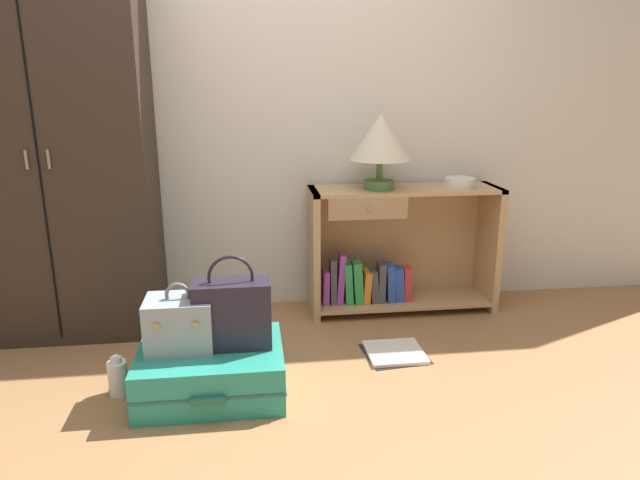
{
  "coord_description": "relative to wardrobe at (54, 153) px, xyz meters",
  "views": [
    {
      "loc": [
        -0.08,
        -1.84,
        1.32
      ],
      "look_at": [
        0.27,
        0.89,
        0.55
      ],
      "focal_mm": 31.73,
      "sensor_mm": 36.0,
      "label": 1
    }
  ],
  "objects": [
    {
      "name": "bookshelf",
      "position": [
        1.82,
        0.07,
        -0.62
      ],
      "size": [
        1.1,
        0.34,
        0.74
      ],
      "color": "tan",
      "rests_on": "ground_plane"
    },
    {
      "name": "wardrobe",
      "position": [
        0.0,
        0.0,
        0.0
      ],
      "size": [
        0.97,
        0.47,
        1.94
      ],
      "color": "#33261E",
      "rests_on": "ground_plane"
    },
    {
      "name": "bottle",
      "position": [
        0.39,
        -0.74,
        -0.89
      ],
      "size": [
        0.08,
        0.08,
        0.18
      ],
      "color": "white",
      "rests_on": "ground_plane"
    },
    {
      "name": "train_case",
      "position": [
        0.67,
        -0.76,
        -0.64
      ],
      "size": [
        0.28,
        0.22,
        0.3
      ],
      "color": "#8E99A3",
      "rests_on": "suitcase_large"
    },
    {
      "name": "table_lamp",
      "position": [
        1.71,
        0.02,
        0.05
      ],
      "size": [
        0.34,
        0.34,
        0.42
      ],
      "color": "#4C7542",
      "rests_on": "bookshelf"
    },
    {
      "name": "suitcase_large",
      "position": [
        0.8,
        -0.78,
        -0.86
      ],
      "size": [
        0.63,
        0.51,
        0.21
      ],
      "color": "teal",
      "rests_on": "ground_plane"
    },
    {
      "name": "bowl",
      "position": [
        2.18,
        0.02,
        -0.2
      ],
      "size": [
        0.17,
        0.17,
        0.06
      ],
      "primitive_type": "cylinder",
      "color": "silver",
      "rests_on": "bookshelf"
    },
    {
      "name": "handbag",
      "position": [
        0.9,
        -0.77,
        -0.6
      ],
      "size": [
        0.33,
        0.15,
        0.41
      ],
      "color": "#231E2D",
      "rests_on": "suitcase_large"
    },
    {
      "name": "open_book_on_floor",
      "position": [
        1.69,
        -0.53,
        -0.96
      ],
      "size": [
        0.33,
        0.32,
        0.02
      ],
      "color": "white",
      "rests_on": "ground_plane"
    },
    {
      "name": "back_wall",
      "position": [
        1.07,
        0.3,
        0.33
      ],
      "size": [
        6.4,
        0.1,
        2.6
      ],
      "primitive_type": "cube",
      "color": "silver",
      "rests_on": "ground_plane"
    },
    {
      "name": "ground_plane",
      "position": [
        1.07,
        -1.2,
        -0.97
      ],
      "size": [
        9.0,
        9.0,
        0.0
      ],
      "primitive_type": "plane",
      "color": "#9E7047"
    }
  ]
}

